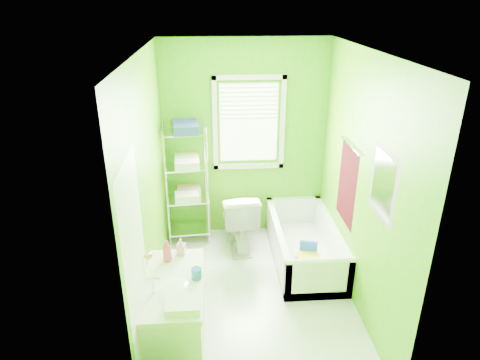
{
  "coord_description": "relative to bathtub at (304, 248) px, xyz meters",
  "views": [
    {
      "loc": [
        -0.43,
        -3.81,
        3.06
      ],
      "look_at": [
        -0.15,
        0.25,
        1.28
      ],
      "focal_mm": 32.0,
      "sensor_mm": 36.0,
      "label": 1
    }
  ],
  "objects": [
    {
      "name": "room_envelope",
      "position": [
        -0.68,
        -0.63,
        1.38
      ],
      "size": [
        2.14,
        2.94,
        2.62
      ],
      "color": "#449A07",
      "rests_on": "ground"
    },
    {
      "name": "wire_shelf_unit",
      "position": [
        -1.41,
        0.61,
        0.83
      ],
      "size": [
        0.57,
        0.46,
        1.63
      ],
      "color": "silver",
      "rests_on": "ground"
    },
    {
      "name": "window",
      "position": [
        -0.63,
        0.79,
        1.45
      ],
      "size": [
        0.92,
        0.05,
        1.22
      ],
      "color": "white",
      "rests_on": "ground"
    },
    {
      "name": "right_wall_decor",
      "position": [
        0.36,
        -0.65,
        1.16
      ],
      "size": [
        0.04,
        1.48,
        1.17
      ],
      "color": "#3E070C",
      "rests_on": "ground"
    },
    {
      "name": "vanity",
      "position": [
        -1.48,
        -1.38,
        0.25
      ],
      "size": [
        0.53,
        1.02,
        0.99
      ],
      "color": "white",
      "rests_on": "ground"
    },
    {
      "name": "door",
      "position": [
        -1.71,
        -1.63,
        0.84
      ],
      "size": [
        0.09,
        0.8,
        2.0
      ],
      "color": "white",
      "rests_on": "ground"
    },
    {
      "name": "bathtub",
      "position": [
        0.0,
        0.0,
        0.0
      ],
      "size": [
        0.75,
        1.6,
        0.52
      ],
      "color": "white",
      "rests_on": "ground"
    },
    {
      "name": "toilet",
      "position": [
        -0.79,
        0.39,
        0.24
      ],
      "size": [
        0.52,
        0.83,
        0.81
      ],
      "primitive_type": "imported",
      "rotation": [
        0.0,
        0.0,
        3.22
      ],
      "color": "white",
      "rests_on": "ground"
    },
    {
      "name": "ground",
      "position": [
        -0.68,
        -0.63,
        -0.16
      ],
      "size": [
        2.9,
        2.9,
        0.0
      ],
      "primitive_type": "plane",
      "color": "silver",
      "rests_on": "ground"
    }
  ]
}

